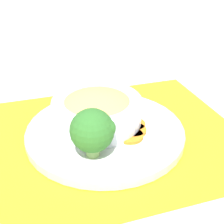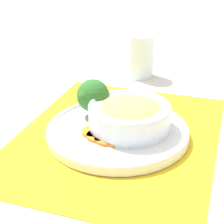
% 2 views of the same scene
% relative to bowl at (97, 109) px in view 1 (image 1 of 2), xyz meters
% --- Properties ---
extents(ground_plane, '(4.00, 4.00, 0.00)m').
position_rel_bowl_xyz_m(ground_plane, '(-0.01, 0.02, -0.05)').
color(ground_plane, beige).
extents(placemat, '(0.54, 0.43, 0.00)m').
position_rel_bowl_xyz_m(placemat, '(-0.01, 0.02, -0.05)').
color(placemat, yellow).
rests_on(placemat, ground_plane).
extents(plate, '(0.30, 0.30, 0.02)m').
position_rel_bowl_xyz_m(plate, '(-0.01, 0.02, -0.04)').
color(plate, white).
rests_on(plate, placemat).
extents(bowl, '(0.17, 0.17, 0.06)m').
position_rel_bowl_xyz_m(bowl, '(0.00, 0.00, 0.00)').
color(bowl, silver).
rests_on(bowl, plate).
extents(broccoli_floret, '(0.07, 0.07, 0.08)m').
position_rel_bowl_xyz_m(broccoli_floret, '(0.04, 0.09, 0.02)').
color(broccoli_floret, '#84AD5B').
rests_on(broccoli_floret, plate).
extents(carrot_slice_near, '(0.05, 0.05, 0.01)m').
position_rel_bowl_xyz_m(carrot_slice_near, '(-0.04, 0.07, -0.03)').
color(carrot_slice_near, orange).
rests_on(carrot_slice_near, plate).
extents(carrot_slice_middle, '(0.05, 0.05, 0.01)m').
position_rel_bowl_xyz_m(carrot_slice_middle, '(-0.05, 0.05, -0.03)').
color(carrot_slice_middle, orange).
rests_on(carrot_slice_middle, plate).
extents(carrot_slice_far, '(0.05, 0.05, 0.01)m').
position_rel_bowl_xyz_m(carrot_slice_far, '(-0.06, 0.03, -0.03)').
color(carrot_slice_far, orange).
rests_on(carrot_slice_far, plate).
extents(carrot_slice_extra, '(0.05, 0.05, 0.01)m').
position_rel_bowl_xyz_m(carrot_slice_extra, '(-0.06, 0.01, -0.03)').
color(carrot_slice_extra, orange).
rests_on(carrot_slice_extra, plate).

